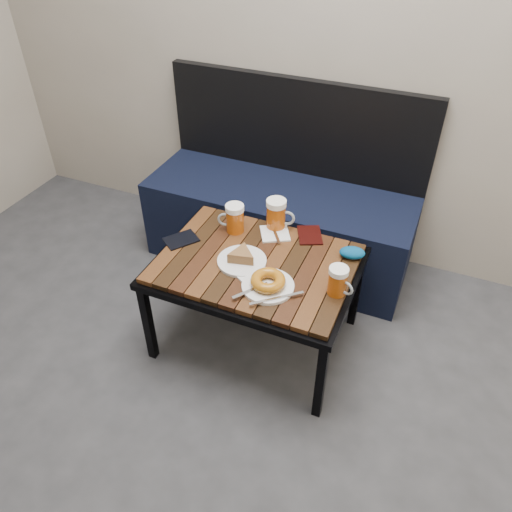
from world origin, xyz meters
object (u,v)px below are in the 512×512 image
at_px(cafe_table, 256,269).
at_px(passport_burgundy, 310,235).
at_px(beer_mug_left, 234,218).
at_px(knit_pouch, 352,253).
at_px(plate_bagel, 268,283).
at_px(beer_mug_centre, 277,214).
at_px(plate_pie, 242,258).
at_px(bench, 280,216).
at_px(beer_mug_right, 338,281).
at_px(passport_navy, 181,240).

height_order(cafe_table, passport_burgundy, passport_burgundy).
bearing_deg(passport_burgundy, cafe_table, -144.92).
bearing_deg(beer_mug_left, knit_pouch, 168.43).
distance_m(beer_mug_left, plate_bagel, 0.41).
bearing_deg(plate_bagel, knit_pouch, 51.09).
relative_size(beer_mug_centre, passport_burgundy, 1.02).
height_order(cafe_table, plate_pie, plate_pie).
height_order(bench, beer_mug_centre, bench).
distance_m(beer_mug_right, passport_burgundy, 0.38).
bearing_deg(passport_navy, bench, 105.45).
height_order(beer_mug_centre, plate_pie, beer_mug_centre).
bearing_deg(beer_mug_right, knit_pouch, 112.20).
bearing_deg(plate_bagel, plate_pie, 147.02).
bearing_deg(knit_pouch, passport_burgundy, 160.21).
distance_m(cafe_table, plate_bagel, 0.18).
bearing_deg(bench, beer_mug_left, -96.00).
bearing_deg(beer_mug_left, beer_mug_right, 144.17).
relative_size(cafe_table, beer_mug_right, 6.91).
height_order(beer_mug_right, knit_pouch, beer_mug_right).
bearing_deg(passport_burgundy, beer_mug_centre, 155.10).
height_order(plate_bagel, knit_pouch, plate_bagel).
bearing_deg(plate_bagel, beer_mug_right, 16.57).
relative_size(bench, knit_pouch, 12.99).
distance_m(cafe_table, beer_mug_right, 0.38).
relative_size(beer_mug_right, plate_pie, 0.59).
distance_m(cafe_table, beer_mug_centre, 0.28).
distance_m(bench, beer_mug_right, 0.88).
height_order(beer_mug_centre, passport_navy, beer_mug_centre).
xyz_separation_m(beer_mug_left, beer_mug_centre, (0.16, 0.09, 0.01)).
distance_m(beer_mug_centre, beer_mug_right, 0.49).
distance_m(cafe_table, beer_mug_left, 0.26).
xyz_separation_m(passport_navy, knit_pouch, (0.72, 0.18, 0.02)).
relative_size(bench, beer_mug_left, 10.49).
bearing_deg(beer_mug_centre, knit_pouch, -22.28).
xyz_separation_m(beer_mug_right, plate_bagel, (-0.26, -0.08, -0.04)).
distance_m(cafe_table, knit_pouch, 0.41).
bearing_deg(passport_navy, beer_mug_centre, 71.98).
height_order(plate_pie, knit_pouch, plate_pie).
xyz_separation_m(plate_pie, passport_navy, (-0.31, 0.03, -0.02)).
height_order(cafe_table, beer_mug_left, beer_mug_left).
xyz_separation_m(plate_pie, passport_burgundy, (0.20, 0.29, -0.02)).
distance_m(passport_navy, passport_burgundy, 0.57).
distance_m(bench, beer_mug_left, 0.54).
bearing_deg(beer_mug_left, plate_bagel, 119.89).
bearing_deg(knit_pouch, beer_mug_centre, 168.42).
bearing_deg(passport_navy, passport_burgundy, 62.48).
bearing_deg(passport_navy, cafe_table, 35.23).
height_order(bench, beer_mug_left, bench).
height_order(bench, plate_pie, bench).
xyz_separation_m(bench, plate_pie, (0.07, -0.66, 0.22)).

